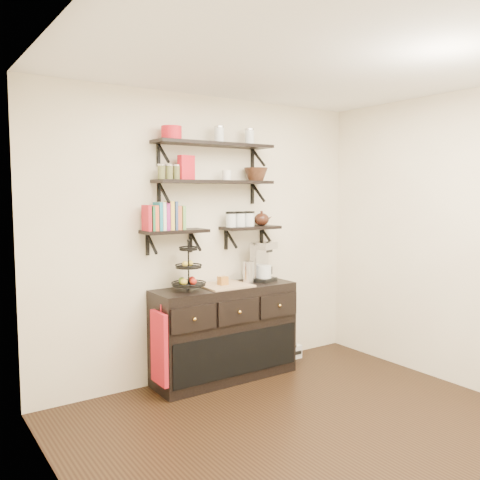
% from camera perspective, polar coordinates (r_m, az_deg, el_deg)
% --- Properties ---
extents(floor, '(3.50, 3.50, 0.00)m').
position_cam_1_polar(floor, '(3.96, 10.47, -21.54)').
color(floor, black).
rests_on(floor, ground).
extents(ceiling, '(3.50, 3.50, 0.02)m').
position_cam_1_polar(ceiling, '(3.65, 11.23, 19.77)').
color(ceiling, white).
rests_on(ceiling, back_wall).
extents(back_wall, '(3.50, 0.02, 2.70)m').
position_cam_1_polar(back_wall, '(4.95, -3.63, 0.30)').
color(back_wall, white).
rests_on(back_wall, ground).
extents(left_wall, '(0.02, 3.50, 2.70)m').
position_cam_1_polar(left_wall, '(2.64, -17.20, -4.37)').
color(left_wall, white).
rests_on(left_wall, ground).
extents(right_wall, '(0.02, 3.50, 2.70)m').
position_cam_1_polar(right_wall, '(4.95, 25.33, -0.21)').
color(right_wall, white).
rests_on(right_wall, ground).
extents(shelf_top, '(1.20, 0.27, 0.23)m').
position_cam_1_polar(shelf_top, '(4.84, -2.89, 10.65)').
color(shelf_top, black).
rests_on(shelf_top, back_wall).
extents(shelf_mid, '(1.20, 0.27, 0.23)m').
position_cam_1_polar(shelf_mid, '(4.82, -2.87, 6.50)').
color(shelf_mid, black).
rests_on(shelf_mid, back_wall).
extents(shelf_low_left, '(0.60, 0.25, 0.23)m').
position_cam_1_polar(shelf_low_left, '(4.64, -7.37, 0.89)').
color(shelf_low_left, black).
rests_on(shelf_low_left, back_wall).
extents(shelf_low_right, '(0.60, 0.25, 0.23)m').
position_cam_1_polar(shelf_low_right, '(5.07, 1.14, 1.31)').
color(shelf_low_right, black).
rests_on(shelf_low_right, back_wall).
extents(cookbooks, '(0.36, 0.15, 0.26)m').
position_cam_1_polar(cookbooks, '(4.59, -8.36, 2.54)').
color(cookbooks, '#AF1C29').
rests_on(cookbooks, shelf_low_left).
extents(glass_canisters, '(0.32, 0.10, 0.13)m').
position_cam_1_polar(glass_canisters, '(4.99, 0.03, 2.26)').
color(glass_canisters, silver).
rests_on(glass_canisters, shelf_low_right).
extents(sideboard, '(1.40, 0.50, 0.92)m').
position_cam_1_polar(sideboard, '(4.93, -1.73, -10.32)').
color(sideboard, black).
rests_on(sideboard, floor).
extents(fruit_stand, '(0.30, 0.30, 0.45)m').
position_cam_1_polar(fruit_stand, '(4.62, -5.78, -3.78)').
color(fruit_stand, black).
rests_on(fruit_stand, sideboard).
extents(candle, '(0.08, 0.08, 0.08)m').
position_cam_1_polar(candle, '(4.81, -1.95, -4.57)').
color(candle, '#A36625').
rests_on(candle, sideboard).
extents(coffee_maker, '(0.27, 0.27, 0.40)m').
position_cam_1_polar(coffee_maker, '(5.08, 2.46, -2.53)').
color(coffee_maker, black).
rests_on(coffee_maker, sideboard).
extents(thermal_carafe, '(0.11, 0.11, 0.22)m').
position_cam_1_polar(thermal_carafe, '(4.94, 0.99, -3.67)').
color(thermal_carafe, silver).
rests_on(thermal_carafe, sideboard).
extents(apron, '(0.04, 0.27, 0.63)m').
position_cam_1_polar(apron, '(4.51, -9.05, -11.91)').
color(apron, '#B4131A').
rests_on(apron, sideboard).
extents(radio, '(0.27, 0.18, 0.16)m').
position_cam_1_polar(radio, '(5.62, 5.50, -12.34)').
color(radio, silver).
rests_on(radio, floor).
extents(recipe_box, '(0.17, 0.10, 0.22)m').
position_cam_1_polar(recipe_box, '(4.67, -6.06, 8.09)').
color(recipe_box, red).
rests_on(recipe_box, shelf_mid).
extents(walnut_bowl, '(0.24, 0.24, 0.13)m').
position_cam_1_polar(walnut_bowl, '(5.08, 1.80, 7.38)').
color(walnut_bowl, black).
rests_on(walnut_bowl, shelf_mid).
extents(ramekins, '(0.09, 0.09, 0.10)m').
position_cam_1_polar(ramekins, '(4.88, -1.52, 7.27)').
color(ramekins, white).
rests_on(ramekins, shelf_mid).
extents(teapot, '(0.23, 0.19, 0.15)m').
position_cam_1_polar(teapot, '(5.15, 2.44, 2.47)').
color(teapot, black).
rests_on(teapot, shelf_low_right).
extents(red_pot, '(0.18, 0.18, 0.12)m').
position_cam_1_polar(red_pot, '(4.63, -7.70, 11.82)').
color(red_pot, red).
rests_on(red_pot, shelf_top).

